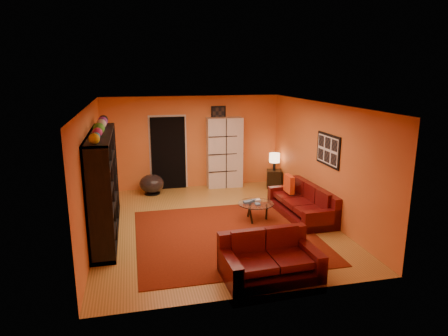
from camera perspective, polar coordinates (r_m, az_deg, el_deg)
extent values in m
plane|color=olive|center=(8.88, -1.38, -7.92)|extent=(6.00, 6.00, 0.00)
plane|color=white|center=(8.28, -1.49, 9.04)|extent=(6.00, 6.00, 0.00)
plane|color=orange|center=(11.38, -4.51, 3.69)|extent=(6.00, 0.00, 6.00)
plane|color=orange|center=(5.71, 4.74, -6.59)|extent=(6.00, 0.00, 6.00)
plane|color=orange|center=(8.37, -18.45, -0.66)|extent=(0.00, 6.00, 6.00)
plane|color=orange|center=(9.31, 13.82, 1.07)|extent=(0.00, 6.00, 6.00)
cube|color=#521609|center=(8.27, 0.31, -9.57)|extent=(3.60, 3.60, 0.01)
cube|color=black|center=(11.32, -7.96, 2.10)|extent=(0.95, 0.10, 2.04)
cube|color=black|center=(8.98, 14.67, 2.52)|extent=(0.03, 1.00, 0.70)
cube|color=black|center=(11.39, -0.80, 7.55)|extent=(0.42, 0.03, 0.52)
cube|color=black|center=(8.41, -16.79, -2.22)|extent=(0.45, 3.00, 2.10)
imported|color=black|center=(8.48, -16.41, -2.44)|extent=(0.96, 0.13, 0.55)
cube|color=#46090A|center=(9.43, 10.97, -5.83)|extent=(0.94, 2.10, 0.32)
cube|color=#46090A|center=(9.49, 12.84, -4.10)|extent=(0.27, 2.07, 0.85)
cube|color=#46090A|center=(8.60, 13.82, -6.87)|extent=(0.85, 0.22, 0.62)
cube|color=#46090A|center=(10.19, 8.65, -3.36)|extent=(0.85, 0.22, 0.62)
cube|color=#46090A|center=(8.84, 12.47, -5.13)|extent=(0.65, 0.58, 0.12)
cube|color=#46090A|center=(9.31, 10.83, -4.06)|extent=(0.65, 0.58, 0.12)
cube|color=#46090A|center=(9.80, 9.36, -3.10)|extent=(0.65, 0.58, 0.12)
cube|color=#46090A|center=(6.72, 6.62, -13.98)|extent=(1.59, 1.00, 0.32)
cube|color=#46090A|center=(6.92, 5.49, -10.67)|extent=(1.56, 0.25, 0.85)
cube|color=#46090A|center=(6.93, 12.05, -11.95)|extent=(0.22, 0.94, 0.62)
cube|color=#46090A|center=(6.45, 0.83, -13.66)|extent=(0.22, 0.94, 0.62)
cube|color=#46090A|center=(6.67, 9.25, -11.36)|extent=(0.61, 0.74, 0.12)
cube|color=#46090A|center=(6.45, 4.33, -12.09)|extent=(0.61, 0.74, 0.12)
cube|color=#E74719|center=(9.72, 9.27, -2.25)|extent=(0.12, 0.42, 0.42)
cylinder|color=silver|center=(8.95, 4.56, -5.08)|extent=(0.80, 0.80, 0.02)
cylinder|color=black|center=(9.04, 6.10, -6.26)|extent=(0.05, 0.05, 0.38)
cylinder|color=black|center=(9.21, 3.66, -5.83)|extent=(0.05, 0.05, 0.38)
cylinder|color=black|center=(8.81, 3.85, -6.76)|extent=(0.05, 0.05, 0.38)
cube|color=silver|center=(11.41, 0.07, 2.22)|extent=(1.01, 0.48, 2.00)
cylinder|color=black|center=(11.09, -10.21, -3.58)|extent=(0.44, 0.44, 0.03)
cylinder|color=black|center=(11.06, -10.23, -3.18)|extent=(0.06, 0.06, 0.15)
ellipsoid|color=#41393A|center=(11.01, -10.27, -2.19)|extent=(0.66, 0.66, 0.50)
cube|color=black|center=(11.58, 7.14, -1.53)|extent=(0.50, 0.50, 0.50)
cylinder|color=black|center=(11.49, 7.19, 0.25)|extent=(0.08, 0.08, 0.24)
cylinder|color=#FDC38B|center=(11.43, 7.23, 1.46)|extent=(0.30, 0.30, 0.26)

